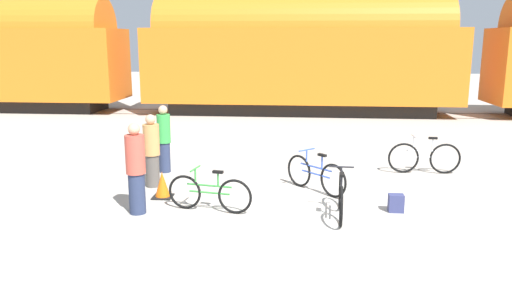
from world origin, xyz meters
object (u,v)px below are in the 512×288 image
at_px(person_in_red, 136,169).
at_px(backpack, 396,203).
at_px(bicycle_green, 209,193).
at_px(bicycle_blue, 315,175).
at_px(person_in_green, 164,139).
at_px(bicycle_black, 341,197).
at_px(person_in_tan, 152,151).
at_px(bicycle_silver, 424,158).
at_px(freight_train, 301,53).
at_px(traffic_cone, 162,186).

distance_m(person_in_red, backpack, 4.93).
bearing_deg(backpack, bicycle_green, -175.38).
xyz_separation_m(bicycle_blue, person_in_red, (-3.36, -1.67, 0.48)).
height_order(bicycle_blue, person_in_green, person_in_green).
distance_m(bicycle_black, backpack, 1.15).
relative_size(bicycle_green, person_in_tan, 1.03).
distance_m(bicycle_black, bicycle_blue, 1.58).
distance_m(bicycle_silver, bicycle_blue, 3.20).
bearing_deg(person_in_red, bicycle_blue, 170.77).
relative_size(person_in_green, backpack, 4.86).
height_order(freight_train, person_in_tan, freight_train).
bearing_deg(person_in_red, bicycle_silver, 173.92).
bearing_deg(bicycle_blue, freight_train, 91.93).
xyz_separation_m(bicycle_silver, person_in_green, (-6.32, -0.45, 0.44)).
height_order(bicycle_blue, person_in_red, person_in_red).
xyz_separation_m(bicycle_blue, traffic_cone, (-3.16, -0.69, -0.12)).
height_order(bicycle_silver, bicycle_green, bicycle_silver).
bearing_deg(person_in_tan, backpack, -125.95).
bearing_deg(person_in_red, freight_train, -138.38).
bearing_deg(bicycle_blue, person_in_red, -153.64).
xyz_separation_m(person_in_tan, person_in_red, (0.22, -1.73, 0.05)).
height_order(bicycle_green, person_in_tan, person_in_tan).
bearing_deg(person_in_green, backpack, -102.20).
relative_size(bicycle_green, traffic_cone, 3.02).
height_order(bicycle_blue, person_in_tan, person_in_tan).
height_order(bicycle_green, person_in_green, person_in_green).
relative_size(freight_train, bicycle_black, 25.46).
xyz_separation_m(person_in_green, person_in_red, (0.29, -2.97, 0.03)).
bearing_deg(person_in_red, bicycle_black, 146.59).
height_order(bicycle_silver, bicycle_blue, bicycle_silver).
relative_size(bicycle_blue, person_in_tan, 0.79).
bearing_deg(person_in_green, person_in_tan, -163.68).
relative_size(freight_train, bicycle_blue, 33.34).
relative_size(bicycle_silver, bicycle_black, 1.04).
xyz_separation_m(person_in_red, traffic_cone, (0.20, 0.98, -0.60)).
relative_size(person_in_red, backpack, 5.06).
bearing_deg(bicycle_silver, person_in_red, -150.49).
xyz_separation_m(person_in_green, traffic_cone, (0.49, -1.99, -0.58)).
bearing_deg(bicycle_silver, freight_train, 107.55).
xyz_separation_m(person_in_tan, backpack, (5.07, -1.22, -0.64)).
bearing_deg(bicycle_blue, backpack, -37.66).
height_order(freight_train, bicycle_black, freight_train).
xyz_separation_m(bicycle_blue, person_in_tan, (-3.58, 0.07, 0.43)).
bearing_deg(bicycle_black, person_in_tan, 158.37).
bearing_deg(bicycle_silver, traffic_cone, -157.29).
xyz_separation_m(bicycle_silver, bicycle_blue, (-2.68, -1.75, -0.01)).
relative_size(bicycle_black, traffic_cone, 3.05).
bearing_deg(traffic_cone, person_in_green, 103.86).
relative_size(freight_train, traffic_cone, 77.58).
bearing_deg(bicycle_silver, bicycle_black, -124.59).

